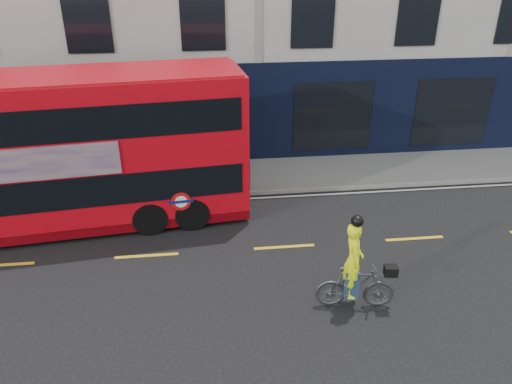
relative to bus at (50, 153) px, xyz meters
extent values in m
plane|color=black|center=(6.78, -3.65, -2.43)|extent=(120.00, 120.00, 0.00)
cube|color=slate|center=(6.78, 2.85, -2.37)|extent=(60.00, 3.00, 0.12)
cube|color=gray|center=(6.78, 1.35, -2.37)|extent=(60.00, 0.12, 0.13)
cube|color=black|center=(6.78, 4.33, -0.43)|extent=(50.00, 0.08, 4.00)
cube|color=silver|center=(6.78, 1.05, -2.43)|extent=(58.00, 0.10, 0.01)
cube|color=red|center=(-0.04, 0.00, 0.15)|extent=(11.92, 3.91, 4.20)
cube|color=#610309|center=(-0.04, 0.00, -2.11)|extent=(11.91, 3.86, 0.32)
cube|color=black|center=(-0.04, 0.00, -0.78)|extent=(11.46, 3.90, 0.96)
cube|color=black|center=(-0.04, 0.00, 1.24)|extent=(11.46, 3.90, 0.96)
cube|color=#A10B14|center=(-0.04, 0.00, 2.27)|extent=(11.67, 3.78, 0.09)
cube|color=black|center=(5.79, 0.63, -0.78)|extent=(0.30, 2.38, 0.96)
cube|color=black|center=(5.79, 0.63, 1.24)|extent=(0.30, 2.38, 0.96)
cylinder|color=red|center=(3.80, -0.95, -1.37)|extent=(0.59, 0.08, 0.60)
cylinder|color=white|center=(3.80, -0.96, -1.37)|extent=(0.38, 0.06, 0.38)
cube|color=#0C1459|center=(3.80, -0.96, -1.37)|extent=(0.74, 0.10, 0.10)
cylinder|color=black|center=(3.97, 0.44, -1.90)|extent=(1.35, 2.81, 1.06)
cylinder|color=black|center=(2.70, 0.30, -1.90)|extent=(1.35, 2.81, 1.06)
imported|color=#3F4143|center=(8.02, -4.97, -1.85)|extent=(1.97, 0.79, 1.15)
imported|color=#D9EE0E|center=(7.91, -4.96, -1.08)|extent=(0.55, 0.76, 1.94)
cube|color=black|center=(8.82, -5.08, -1.37)|extent=(0.34, 0.28, 0.24)
cube|color=navy|center=(7.91, -4.96, -1.71)|extent=(0.38, 0.46, 0.77)
sphere|color=black|center=(7.91, -4.96, -0.02)|extent=(0.29, 0.29, 0.29)
camera|label=1|loc=(4.51, -14.38, 5.62)|focal=35.00mm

